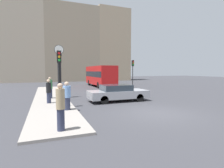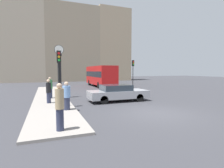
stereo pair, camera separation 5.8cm
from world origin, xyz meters
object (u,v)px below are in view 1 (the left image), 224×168
object	(u,v)px
bus_distant	(100,75)
pedestrian_black_jacket	(49,91)
traffic_light_near	(59,67)
sedan_car	(118,93)
pedestrian_blue_stripe	(67,96)
street_clock	(59,72)
pedestrian_tan_coat	(61,107)
traffic_light_far	(133,68)
pedestrian_green_hoodie	(50,88)

from	to	relation	value
bus_distant	pedestrian_black_jacket	xyz separation A→B (m)	(-7.62, -12.38, -0.78)
traffic_light_near	pedestrian_black_jacket	world-z (taller)	traffic_light_near
sedan_car	pedestrian_blue_stripe	xyz separation A→B (m)	(-4.13, -2.18, 0.25)
street_clock	pedestrian_black_jacket	size ratio (longest dim) A/B	2.67
bus_distant	pedestrian_tan_coat	xyz separation A→B (m)	(-7.34, -18.56, -0.72)
traffic_light_near	pedestrian_black_jacket	bearing A→B (deg)	113.57
street_clock	pedestrian_black_jacket	bearing A→B (deg)	-108.93
pedestrian_tan_coat	sedan_car	bearing A→B (deg)	50.21
bus_distant	pedestrian_blue_stripe	bearing A→B (deg)	-114.03
pedestrian_blue_stripe	pedestrian_tan_coat	bearing A→B (deg)	-100.32
pedestrian_blue_stripe	pedestrian_tan_coat	xyz separation A→B (m)	(-0.65, -3.56, 0.11)
street_clock	traffic_light_near	bearing A→B (deg)	-94.52
traffic_light_near	pedestrian_tan_coat	size ratio (longest dim) A/B	1.95
traffic_light_near	traffic_light_far	bearing A→B (deg)	41.39
traffic_light_near	traffic_light_far	size ratio (longest dim) A/B	0.94
sedan_car	pedestrian_green_hoodie	world-z (taller)	pedestrian_green_hoodie
traffic_light_near	pedestrian_blue_stripe	bearing A→B (deg)	-75.76
street_clock	pedestrian_black_jacket	world-z (taller)	street_clock
street_clock	traffic_light_far	bearing A→B (deg)	24.69
pedestrian_black_jacket	pedestrian_green_hoodie	bearing A→B (deg)	86.42
bus_distant	traffic_light_near	bearing A→B (deg)	-116.79
traffic_light_near	pedestrian_black_jacket	distance (m)	2.31
pedestrian_green_hoodie	pedestrian_blue_stripe	size ratio (longest dim) A/B	1.06
pedestrian_black_jacket	pedestrian_blue_stripe	world-z (taller)	pedestrian_black_jacket
bus_distant	pedestrian_blue_stripe	world-z (taller)	bus_distant
sedan_car	traffic_light_far	distance (m)	9.52
street_clock	pedestrian_blue_stripe	xyz separation A→B (m)	(-0.04, -5.45, -1.39)
pedestrian_blue_stripe	bus_distant	bearing A→B (deg)	65.97
bus_distant	traffic_light_near	distance (m)	15.52
street_clock	pedestrian_blue_stripe	world-z (taller)	street_clock
sedan_car	pedestrian_tan_coat	size ratio (longest dim) A/B	2.57
traffic_light_near	pedestrian_blue_stripe	xyz separation A→B (m)	(0.30, -1.17, -1.73)
pedestrian_green_hoodie	pedestrian_tan_coat	bearing A→B (deg)	-89.08
pedestrian_black_jacket	pedestrian_tan_coat	distance (m)	6.19
street_clock	pedestrian_tan_coat	bearing A→B (deg)	-94.38
sedan_car	pedestrian_black_jacket	distance (m)	5.09
sedan_car	traffic_light_far	bearing A→B (deg)	54.89
pedestrian_green_hoodie	traffic_light_far	bearing A→B (deg)	25.38
sedan_car	bus_distant	xyz separation A→B (m)	(2.56, 12.83, 1.07)
pedestrian_green_hoodie	sedan_car	bearing A→B (deg)	-29.16
pedestrian_green_hoodie	pedestrian_tan_coat	size ratio (longest dim) A/B	0.96
sedan_car	pedestrian_black_jacket	world-z (taller)	pedestrian_black_jacket
traffic_light_near	pedestrian_green_hoodie	world-z (taller)	traffic_light_near
bus_distant	pedestrian_green_hoodie	distance (m)	12.58
pedestrian_black_jacket	street_clock	bearing A→B (deg)	71.07
bus_distant	pedestrian_green_hoodie	bearing A→B (deg)	-126.54
sedan_car	street_clock	bearing A→B (deg)	141.33
pedestrian_green_hoodie	pedestrian_blue_stripe	world-z (taller)	pedestrian_green_hoodie
traffic_light_far	street_clock	xyz separation A→B (m)	(-9.44, -4.34, -0.38)
street_clock	pedestrian_blue_stripe	size ratio (longest dim) A/B	2.72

